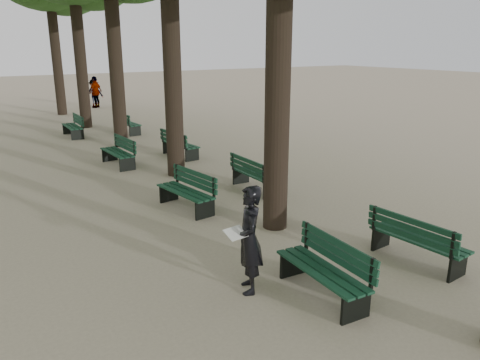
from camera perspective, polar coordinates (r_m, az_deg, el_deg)
ground at (r=7.35m, az=9.02°, el=-15.38°), size 120.00×120.00×0.00m
bench_left_0 at (r=7.60m, az=9.94°, el=-11.95°), size 0.70×1.84×0.92m
bench_left_1 at (r=11.28m, az=-6.62°, el=-2.25°), size 0.79×1.86×0.92m
bench_left_2 at (r=15.73m, az=-14.65°, el=2.66°), size 0.65×1.82×0.92m
bench_left_3 at (r=21.31m, az=-19.70°, el=5.71°), size 0.60×1.81×0.92m
bench_right_0 at (r=9.14m, az=20.77°, el=-7.79°), size 0.70×1.84×0.92m
bench_right_1 at (r=12.65m, az=1.93°, el=-0.09°), size 0.64×1.82×0.92m
bench_right_2 at (r=16.60m, az=-7.28°, el=3.75°), size 0.72×1.84×0.92m
bench_right_3 at (r=21.47m, az=-13.50°, el=6.28°), size 0.67×1.83×0.92m
man_with_map at (r=7.39m, az=1.15°, el=-7.28°), size 0.74×0.79×1.76m
pedestrian_b at (r=31.39m, az=-17.36°, el=10.09°), size 1.14×0.72×1.69m
pedestrian_c at (r=30.72m, az=-17.19°, el=10.21°), size 1.12×1.00×1.92m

